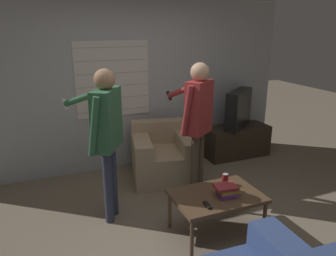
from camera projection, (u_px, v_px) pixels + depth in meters
name	position (u px, v px, depth m)	size (l,w,h in m)	color
ground_plane	(184.00, 233.00, 3.55)	(16.00, 16.00, 0.00)	#7F705B
wall_back	(128.00, 86.00, 4.95)	(5.20, 0.08, 2.55)	#ADB2B7
armchair_beige	(164.00, 156.00, 4.81)	(1.06, 1.05, 0.78)	tan
coffee_table	(217.00, 198.00, 3.45)	(0.92, 0.63, 0.46)	brown
tv_stand	(236.00, 141.00, 5.60)	(1.10, 0.46, 0.52)	#33281E
tv	(238.00, 109.00, 5.43)	(0.73, 0.63, 0.62)	black
person_left_standing	(106.00, 127.00, 3.51)	(0.61, 0.82, 1.74)	#33384C
person_right_standing	(198.00, 115.00, 4.02)	(0.48, 0.82, 1.74)	#4C4233
book_stack	(227.00, 190.00, 3.40)	(0.25, 0.22, 0.11)	#75387F
soda_can	(225.00, 179.00, 3.63)	(0.07, 0.07, 0.13)	red
spare_remote	(207.00, 205.00, 3.21)	(0.05, 0.13, 0.02)	black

